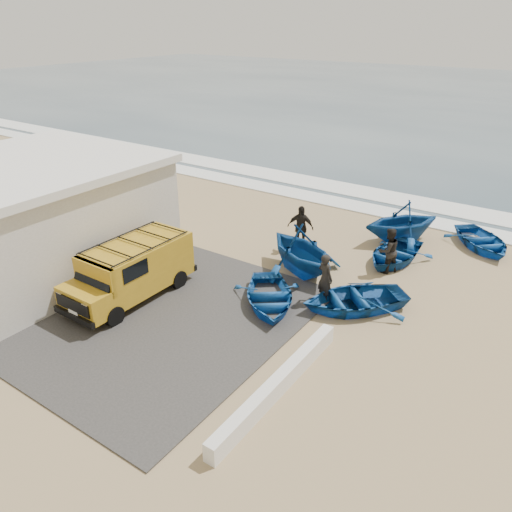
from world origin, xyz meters
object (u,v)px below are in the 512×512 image
Objects in this scene: fisherman_middle at (388,251)px; boat_near_left at (269,297)px; parapet at (278,384)px; boat_far_right at (482,241)px; boat_mid_left at (301,250)px; fisherman_front at (325,278)px; boat_mid_right at (394,254)px; boat_far_left at (402,221)px; boat_near_right at (354,299)px; building at (27,216)px; fisherman_back at (300,228)px; van at (132,269)px.

boat_near_left is at bearing 5.52° from fisherman_middle.
boat_far_right is at bearing 79.53° from parapet.
fisherman_front is (1.81, -1.46, -0.08)m from boat_mid_left.
fisherman_middle reaches higher than boat_far_right.
boat_far_left reaches higher than boat_mid_right.
fisherman_front reaches higher than boat_near_right.
boat_far_right is (14.93, 12.17, -1.80)m from building.
parapet is 1.56× the size of boat_mid_left.
fisherman_back is (-3.93, -1.09, 0.64)m from boat_mid_right.
van is at bearing -84.49° from boat_far_left.
boat_mid_left is at bearing -16.61° from fisherman_front.
van reaches higher than fisherman_front.
fisherman_back is (-4.12, 3.35, 0.61)m from boat_near_right.
boat_far_left is 1.99× the size of fisherman_front.
boat_mid_left is at bearing 59.74° from boat_near_left.
boat_mid_left is at bearing -73.97° from fisherman_back.
fisherman_back is at bearing -26.88° from fisherman_front.
boat_far_left reaches higher than boat_far_right.
building is 4.97× the size of fisherman_middle.
boat_far_right is 5.34m from fisherman_middle.
boat_near_right is (12.37, 4.22, -1.77)m from building.
boat_mid_left is at bearing -76.05° from boat_far_left.
fisherman_middle is (-0.10, 3.36, 0.55)m from boat_near_right.
van is 6.95m from fisherman_front.
van is at bearing -170.20° from boat_far_right.
parapet is 13.39m from boat_far_right.
boat_far_right is at bearing 24.12° from boat_near_left.
boat_near_left is 0.92× the size of boat_near_right.
boat_mid_left reaches higher than boat_mid_right.
boat_mid_left is 5.73m from boat_far_left.
fisherman_front is at bearing 32.21° from van.
building is at bearing -138.54° from boat_mid_right.
boat_far_right is (5.14, 9.48, 0.00)m from boat_near_left.
building reaches higher than parapet.
boat_mid_left is (-0.36, 2.89, 0.65)m from boat_near_left.
fisherman_middle is at bearing 25.70° from boat_near_left.
boat_far_right is at bearing -177.68° from fisherman_middle.
boat_mid_left reaches higher than fisherman_back.
boat_far_right is (2.74, 3.52, -0.00)m from boat_mid_right.
van reaches higher than boat_far_right.
building is 2.49× the size of boat_near_right.
boat_far_left is (-0.54, 2.21, 0.61)m from boat_mid_right.
boat_far_right is at bearing 58.14° from boat_mid_right.
parapet is at bearing -45.68° from boat_near_right.
boat_mid_right is at bearing -39.57° from boat_far_left.
fisherman_middle is (1.03, 3.45, 0.02)m from fisherman_front.
fisherman_middle is at bearing -14.47° from fisherman_back.
boat_far_right is (5.50, 6.59, -0.65)m from boat_mid_left.
van reaches higher than fisherman_back.
boat_mid_left is 1.04× the size of boat_far_left.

